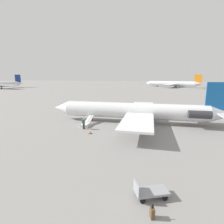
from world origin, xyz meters
name	(u,v)px	position (x,y,z in m)	size (l,w,h in m)	color
ground_plane	(133,122)	(0.00, 0.00, 0.00)	(600.00, 600.00, 0.00)	gray
airplane_main	(139,111)	(-0.97, -0.08, 2.13)	(30.95, 23.42, 7.13)	silver
airplane_far_right	(172,84)	(-9.64, -113.99, 2.84)	(42.22, 32.73, 9.53)	silver
boarding_stairs	(86,124)	(6.97, 4.46, 0.38)	(1.34, 4.08, 1.75)	silver
passenger	(84,123)	(6.57, 6.19, 1.00)	(0.36, 0.55, 1.74)	#23232D
luggage_cart	(150,191)	(-4.58, 19.06, 0.46)	(2.46, 1.99, 1.22)	gray
suitcase	(152,213)	(-4.88, 20.77, 0.33)	(0.34, 0.42, 0.88)	brown
traffic_cone_near_stairs	(90,132)	(4.74, 7.93, 0.22)	(0.44, 0.44, 0.48)	black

